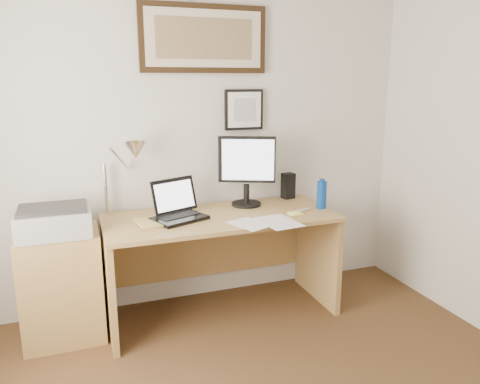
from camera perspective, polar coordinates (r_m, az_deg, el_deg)
name	(u,v)px	position (r m, az deg, el deg)	size (l,w,h in m)	color
wall_back	(185,138)	(3.47, -6.70, 6.51)	(3.50, 0.02, 2.50)	silver
side_cabinet	(62,286)	(3.31, -20.87, -10.65)	(0.50, 0.40, 0.73)	#9D7941
water_bottle	(322,195)	(3.46, 9.92, -0.35)	(0.07, 0.07, 0.20)	#0B3992
bottle_cap	(322,180)	(3.44, 9.99, 1.43)	(0.04, 0.04, 0.02)	#0B3992
speaker	(288,186)	(3.72, 5.89, 0.76)	(0.09, 0.08, 0.20)	black
paper_sheet_a	(249,224)	(3.07, 1.15, -3.92)	(0.19, 0.27, 0.00)	white
paper_sheet_b	(279,222)	(3.11, 4.73, -3.65)	(0.22, 0.32, 0.00)	white
sticky_pad	(295,213)	(3.30, 6.70, -2.61)	(0.09, 0.09, 0.01)	#FDF878
marker_pen	(303,210)	(3.39, 7.68, -2.21)	(0.02, 0.02, 0.14)	white
book	(137,225)	(3.10, -12.41, -3.90)	(0.17, 0.24, 0.02)	tan
desk	(217,243)	(3.41, -2.78, -6.25)	(1.60, 0.70, 0.75)	#9D7941
laptop	(177,210)	(3.21, -7.63, -2.18)	(0.41, 0.41, 0.26)	black
lcd_monitor	(247,167)	(3.44, 0.85, 3.01)	(0.40, 0.22, 0.52)	black
printer	(54,221)	(3.12, -21.75, -3.30)	(0.44, 0.34, 0.18)	#A6A6A9
desk_lamp	(132,154)	(3.23, -12.98, 4.58)	(0.29, 0.27, 0.53)	silver
picture_large	(204,39)	(3.47, -4.39, 18.14)	(0.92, 0.04, 0.47)	black
picture_small	(244,110)	(3.56, 0.49, 10.00)	(0.30, 0.03, 0.30)	black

